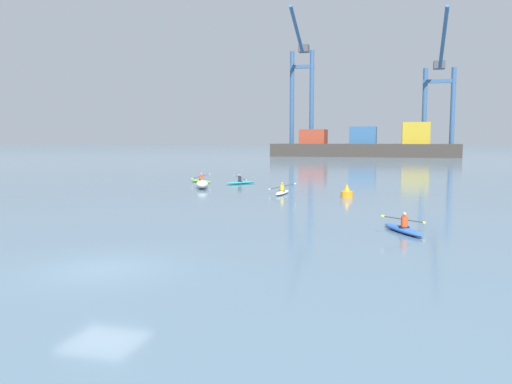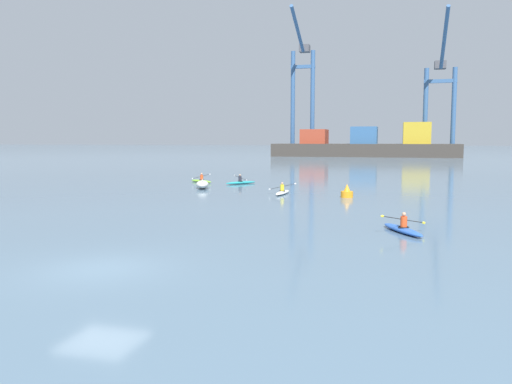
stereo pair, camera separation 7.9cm
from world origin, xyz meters
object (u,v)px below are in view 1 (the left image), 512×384
object	(u,v)px
gantry_crane_west_mid	(439,93)
kayak_teal	(240,182)
capsized_dinghy	(202,184)
gantry_crane_west	(301,86)
channel_buoy	(347,192)
container_barge	(365,146)
kayak_white	(282,192)
kayak_blue	(403,229)
kayak_lime	(201,181)

from	to	relation	value
gantry_crane_west_mid	kayak_teal	distance (m)	97.64
capsized_dinghy	gantry_crane_west	bearing A→B (deg)	95.18
channel_buoy	capsized_dinghy	bearing A→B (deg)	163.49
container_barge	kayak_white	world-z (taller)	container_barge
gantry_crane_west	kayak_blue	size ratio (longest dim) A/B	11.26
gantry_crane_west	kayak_blue	bearing A→B (deg)	-77.73
gantry_crane_west_mid	kayak_white	size ratio (longest dim) A/B	10.09
gantry_crane_west	kayak_lime	world-z (taller)	gantry_crane_west
kayak_lime	kayak_teal	world-z (taller)	same
channel_buoy	kayak_white	size ratio (longest dim) A/B	0.29
gantry_crane_west	kayak_blue	xyz separation A→B (m)	(25.72, -118.28, -18.97)
capsized_dinghy	channel_buoy	xyz separation A→B (m)	(12.83, -3.80, 0.01)
kayak_lime	kayak_blue	world-z (taller)	same
channel_buoy	kayak_lime	distance (m)	18.14
container_barge	kayak_white	size ratio (longest dim) A/B	13.52
gantry_crane_west	kayak_teal	world-z (taller)	gantry_crane_west
gantry_crane_west_mid	capsized_dinghy	world-z (taller)	gantry_crane_west_mid
channel_buoy	kayak_lime	world-z (taller)	channel_buoy
container_barge	gantry_crane_west_mid	size ratio (longest dim) A/B	1.34
gantry_crane_west	kayak_white	size ratio (longest dim) A/B	10.83
capsized_dinghy	kayak_lime	bearing A→B (deg)	112.14
kayak_lime	kayak_teal	size ratio (longest dim) A/B	1.04
gantry_crane_west_mid	kayak_teal	xyz separation A→B (m)	(-24.87, -93.05, -16.05)
kayak_white	kayak_lime	world-z (taller)	same
gantry_crane_west	capsized_dinghy	xyz separation A→B (m)	(9.11, -100.45, -18.79)
capsized_dinghy	gantry_crane_west_mid	bearing A→B (deg)	74.76
gantry_crane_west	kayak_lime	bearing A→B (deg)	-85.96
kayak_lime	kayak_teal	distance (m)	4.41
gantry_crane_west	channel_buoy	size ratio (longest dim) A/B	37.05
gantry_crane_west	channel_buoy	xyz separation A→B (m)	(21.93, -104.25, -18.78)
kayak_teal	gantry_crane_west	bearing A→B (deg)	96.60
capsized_dinghy	kayak_teal	xyz separation A→B (m)	(1.91, 5.25, -0.18)
capsized_dinghy	kayak_blue	bearing A→B (deg)	-47.03
kayak_white	kayak_teal	distance (m)	10.03
container_barge	kayak_lime	bearing A→B (deg)	-97.45
capsized_dinghy	kayak_lime	size ratio (longest dim) A/B	0.90
container_barge	gantry_crane_west	bearing A→B (deg)	155.23
kayak_white	capsized_dinghy	bearing A→B (deg)	159.60
kayak_blue	container_barge	bearing A→B (deg)	94.04
kayak_white	kayak_blue	distance (m)	17.36
gantry_crane_west	kayak_teal	distance (m)	97.69
gantry_crane_west	kayak_lime	size ratio (longest dim) A/B	11.85
container_barge	gantry_crane_west	size ratio (longest dim) A/B	1.25
gantry_crane_west_mid	kayak_lime	bearing A→B (deg)	-107.56
kayak_lime	gantry_crane_west_mid	bearing A→B (deg)	72.44
capsized_dinghy	kayak_lime	xyz separation A→B (m)	(-2.44, 5.99, -0.18)
kayak_white	gantry_crane_west	bearing A→B (deg)	99.28
gantry_crane_west	gantry_crane_west_mid	xyz separation A→B (m)	(35.89, -2.14, -2.92)
kayak_lime	container_barge	bearing A→B (deg)	82.55
container_barge	gantry_crane_west_mid	bearing A→B (deg)	18.88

